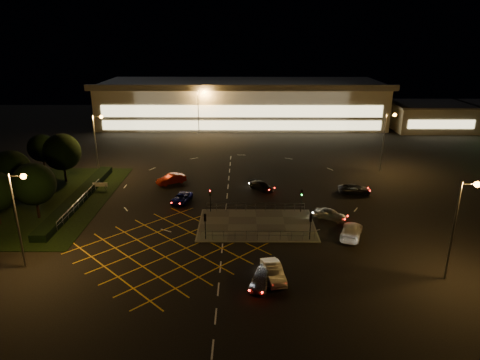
{
  "coord_description": "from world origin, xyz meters",
  "views": [
    {
      "loc": [
        0.24,
        -50.33,
        22.75
      ],
      "look_at": [
        -0.12,
        9.36,
        2.0
      ],
      "focal_mm": 32.0,
      "sensor_mm": 36.0,
      "label": 1
    }
  ],
  "objects_px": {
    "signal_ne": "(301,196)",
    "signal_se": "(311,221)",
    "signal_nw": "(210,196)",
    "car_approach_white": "(352,231)",
    "car_queue_white": "(273,272)",
    "car_right_silver": "(330,214)",
    "signal_sw": "(205,221)",
    "car_far_dkgrey": "(262,186)",
    "car_near_silver": "(261,279)",
    "car_circ_red": "(171,179)",
    "car_east_grey": "(355,189)",
    "car_left_blue": "(181,198)"
  },
  "relations": [
    {
      "from": "car_east_grey",
      "to": "car_far_dkgrey",
      "type": "bearing_deg",
      "value": 87.82
    },
    {
      "from": "car_near_silver",
      "to": "car_queue_white",
      "type": "xyz_separation_m",
      "value": [
        1.24,
        1.21,
        0.02
      ]
    },
    {
      "from": "car_right_silver",
      "to": "car_circ_red",
      "type": "bearing_deg",
      "value": 89.33
    },
    {
      "from": "signal_nw",
      "to": "car_right_silver",
      "type": "height_order",
      "value": "signal_nw"
    },
    {
      "from": "signal_nw",
      "to": "car_queue_white",
      "type": "distance_m",
      "value": 17.77
    },
    {
      "from": "signal_nw",
      "to": "signal_ne",
      "type": "relative_size",
      "value": 1.0
    },
    {
      "from": "car_queue_white",
      "to": "car_circ_red",
      "type": "distance_m",
      "value": 30.93
    },
    {
      "from": "signal_nw",
      "to": "car_far_dkgrey",
      "type": "bearing_deg",
      "value": 50.4
    },
    {
      "from": "signal_se",
      "to": "car_far_dkgrey",
      "type": "bearing_deg",
      "value": -73.73
    },
    {
      "from": "signal_sw",
      "to": "car_far_dkgrey",
      "type": "height_order",
      "value": "signal_sw"
    },
    {
      "from": "signal_se",
      "to": "signal_nw",
      "type": "relative_size",
      "value": 1.0
    },
    {
      "from": "car_approach_white",
      "to": "car_circ_red",
      "type": "bearing_deg",
      "value": -16.76
    },
    {
      "from": "car_near_silver",
      "to": "car_right_silver",
      "type": "height_order",
      "value": "car_near_silver"
    },
    {
      "from": "car_near_silver",
      "to": "car_left_blue",
      "type": "bearing_deg",
      "value": 132.14
    },
    {
      "from": "car_near_silver",
      "to": "signal_ne",
      "type": "bearing_deg",
      "value": 86.67
    },
    {
      "from": "car_queue_white",
      "to": "car_far_dkgrey",
      "type": "xyz_separation_m",
      "value": [
        -0.1,
        24.78,
        -0.14
      ]
    },
    {
      "from": "signal_nw",
      "to": "car_left_blue",
      "type": "height_order",
      "value": "signal_nw"
    },
    {
      "from": "signal_nw",
      "to": "car_approach_white",
      "type": "distance_m",
      "value": 18.49
    },
    {
      "from": "signal_ne",
      "to": "car_right_silver",
      "type": "distance_m",
      "value": 4.4
    },
    {
      "from": "signal_se",
      "to": "car_near_silver",
      "type": "bearing_deg",
      "value": 57.41
    },
    {
      "from": "car_circ_red",
      "to": "car_approach_white",
      "type": "xyz_separation_m",
      "value": [
        24.02,
        -18.4,
        0.01
      ]
    },
    {
      "from": "signal_sw",
      "to": "car_approach_white",
      "type": "bearing_deg",
      "value": -177.05
    },
    {
      "from": "signal_sw",
      "to": "car_east_grey",
      "type": "distance_m",
      "value": 25.87
    },
    {
      "from": "car_queue_white",
      "to": "car_approach_white",
      "type": "height_order",
      "value": "car_approach_white"
    },
    {
      "from": "car_near_silver",
      "to": "car_left_blue",
      "type": "height_order",
      "value": "car_near_silver"
    },
    {
      "from": "car_far_dkgrey",
      "to": "car_approach_white",
      "type": "height_order",
      "value": "car_approach_white"
    },
    {
      "from": "signal_ne",
      "to": "car_circ_red",
      "type": "distance_m",
      "value": 22.18
    },
    {
      "from": "signal_nw",
      "to": "car_right_silver",
      "type": "bearing_deg",
      "value": -7.87
    },
    {
      "from": "car_left_blue",
      "to": "car_far_dkgrey",
      "type": "height_order",
      "value": "car_left_blue"
    },
    {
      "from": "signal_nw",
      "to": "car_left_blue",
      "type": "xyz_separation_m",
      "value": [
        -4.35,
        3.5,
        -1.75
      ]
    },
    {
      "from": "signal_ne",
      "to": "car_far_dkgrey",
      "type": "xyz_separation_m",
      "value": [
        -4.85,
        8.64,
        -1.75
      ]
    },
    {
      "from": "car_circ_red",
      "to": "car_east_grey",
      "type": "bearing_deg",
      "value": 46.14
    },
    {
      "from": "signal_nw",
      "to": "car_approach_white",
      "type": "xyz_separation_m",
      "value": [
        16.99,
        -7.11,
        -1.59
      ]
    },
    {
      "from": "car_approach_white",
      "to": "signal_sw",
      "type": "bearing_deg",
      "value": 23.65
    },
    {
      "from": "car_left_blue",
      "to": "car_far_dkgrey",
      "type": "distance_m",
      "value": 12.6
    },
    {
      "from": "car_near_silver",
      "to": "car_approach_white",
      "type": "xyz_separation_m",
      "value": [
        10.98,
        10.24,
        0.04
      ]
    },
    {
      "from": "car_approach_white",
      "to": "car_right_silver",
      "type": "bearing_deg",
      "value": -52.2
    },
    {
      "from": "car_queue_white",
      "to": "car_east_grey",
      "type": "bearing_deg",
      "value": 48.45
    },
    {
      "from": "car_queue_white",
      "to": "car_right_silver",
      "type": "distance_m",
      "value": 16.24
    },
    {
      "from": "car_near_silver",
      "to": "car_circ_red",
      "type": "xyz_separation_m",
      "value": [
        -13.04,
        28.64,
        0.04
      ]
    },
    {
      "from": "car_right_silver",
      "to": "car_left_blue",
      "type": "bearing_deg",
      "value": 104.3
    },
    {
      "from": "car_queue_white",
      "to": "car_far_dkgrey",
      "type": "distance_m",
      "value": 24.78
    },
    {
      "from": "signal_ne",
      "to": "car_left_blue",
      "type": "height_order",
      "value": "signal_ne"
    },
    {
      "from": "signal_ne",
      "to": "signal_se",
      "type": "bearing_deg",
      "value": -90.0
    },
    {
      "from": "car_left_blue",
      "to": "car_circ_red",
      "type": "relative_size",
      "value": 0.95
    },
    {
      "from": "car_east_grey",
      "to": "car_approach_white",
      "type": "bearing_deg",
      "value": 168.64
    },
    {
      "from": "signal_ne",
      "to": "car_circ_red",
      "type": "bearing_deg",
      "value": 149.31
    },
    {
      "from": "signal_ne",
      "to": "car_approach_white",
      "type": "relative_size",
      "value": 0.59
    },
    {
      "from": "signal_ne",
      "to": "car_approach_white",
      "type": "bearing_deg",
      "value": -54.93
    },
    {
      "from": "car_approach_white",
      "to": "car_queue_white",
      "type": "bearing_deg",
      "value": 63.53
    }
  ]
}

